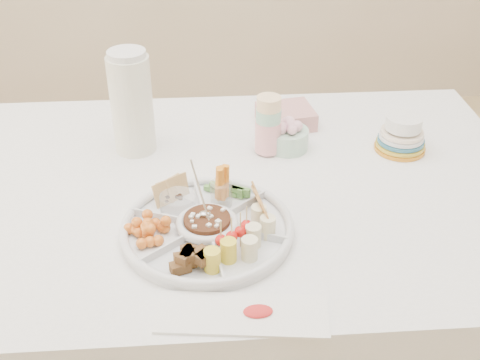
{
  "coord_description": "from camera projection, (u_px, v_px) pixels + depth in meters",
  "views": [
    {
      "loc": [
        -0.08,
        -1.26,
        1.6
      ],
      "look_at": [
        0.01,
        -0.1,
        0.83
      ],
      "focal_mm": 45.0,
      "sensor_mm": 36.0,
      "label": 1
    }
  ],
  "objects": [
    {
      "name": "banana_tomato",
      "position": [
        248.0,
        240.0,
        1.23
      ],
      "size": [
        0.14,
        0.14,
        0.09
      ],
      "primitive_type": null,
      "rotation": [
        0.0,
        0.0,
        -0.37
      ],
      "color": "#DFD76D",
      "rests_on": "party_tray"
    },
    {
      "name": "carrot_cucumber",
      "position": [
        225.0,
        180.0,
        1.41
      ],
      "size": [
        0.13,
        0.13,
        0.09
      ],
      "primitive_type": null,
      "rotation": [
        0.0,
        0.0,
        -0.37
      ],
      "color": "orange",
      "rests_on": "party_tray"
    },
    {
      "name": "dining_table",
      "position": [
        235.0,
        294.0,
        1.72
      ],
      "size": [
        1.52,
        1.02,
        0.76
      ],
      "primitive_type": "cube",
      "color": "white",
      "rests_on": "floor"
    },
    {
      "name": "flower_bowl",
      "position": [
        288.0,
        134.0,
        1.64
      ],
      "size": [
        0.15,
        0.15,
        0.09
      ],
      "primitive_type": "cylinder",
      "rotation": [
        0.0,
        0.0,
        -0.34
      ],
      "color": "silver",
      "rests_on": "dining_table"
    },
    {
      "name": "party_tray",
      "position": [
        207.0,
        226.0,
        1.33
      ],
      "size": [
        0.49,
        0.49,
        0.04
      ],
      "primitive_type": "cylinder",
      "rotation": [
        0.0,
        0.0,
        -0.37
      ],
      "color": "white",
      "rests_on": "dining_table"
    },
    {
      "name": "cup_stack",
      "position": [
        268.0,
        120.0,
        1.59
      ],
      "size": [
        0.08,
        0.08,
        0.19
      ],
      "primitive_type": "cylinder",
      "rotation": [
        0.0,
        0.0,
        0.18
      ],
      "color": "#A7BD9F",
      "rests_on": "dining_table"
    },
    {
      "name": "thermos",
      "position": [
        132.0,
        101.0,
        1.58
      ],
      "size": [
        0.11,
        0.11,
        0.29
      ],
      "primitive_type": "cylinder",
      "rotation": [
        0.0,
        0.0,
        -0.02
      ],
      "color": "silver",
      "rests_on": "dining_table"
    },
    {
      "name": "cherries",
      "position": [
        148.0,
        229.0,
        1.3
      ],
      "size": [
        0.14,
        0.14,
        0.04
      ],
      "primitive_type": null,
      "rotation": [
        0.0,
        0.0,
        -0.37
      ],
      "color": "orange",
      "rests_on": "party_tray"
    },
    {
      "name": "granola_chunks",
      "position": [
        186.0,
        258.0,
        1.22
      ],
      "size": [
        0.14,
        0.14,
        0.05
      ],
      "primitive_type": null,
      "rotation": [
        0.0,
        0.0,
        -0.37
      ],
      "color": "brown",
      "rests_on": "party_tray"
    },
    {
      "name": "bean_dip",
      "position": [
        207.0,
        223.0,
        1.33
      ],
      "size": [
        0.13,
        0.13,
        0.04
      ],
      "primitive_type": "cylinder",
      "rotation": [
        0.0,
        0.0,
        -0.37
      ],
      "color": "black",
      "rests_on": "party_tray"
    },
    {
      "name": "pita_raisins",
      "position": [
        171.0,
        194.0,
        1.4
      ],
      "size": [
        0.15,
        0.15,
        0.06
      ],
      "primitive_type": null,
      "rotation": [
        0.0,
        0.0,
        -0.37
      ],
      "color": "tan",
      "rests_on": "party_tray"
    },
    {
      "name": "tortillas",
      "position": [
        264.0,
        210.0,
        1.34
      ],
      "size": [
        0.12,
        0.12,
        0.05
      ],
      "primitive_type": null,
      "rotation": [
        0.0,
        0.0,
        -0.37
      ],
      "color": "olive",
      "rests_on": "party_tray"
    },
    {
      "name": "placemat",
      "position": [
        242.0,
        314.0,
        1.13
      ],
      "size": [
        0.34,
        0.15,
        0.01
      ],
      "primitive_type": "cube",
      "rotation": [
        0.0,
        0.0,
        -0.12
      ],
      "color": "white",
      "rests_on": "dining_table"
    },
    {
      "name": "plate_stack",
      "position": [
        402.0,
        135.0,
        1.63
      ],
      "size": [
        0.14,
        0.14,
        0.09
      ],
      "primitive_type": "cylinder",
      "rotation": [
        0.0,
        0.0,
        -0.04
      ],
      "color": "#F0C452",
      "rests_on": "dining_table"
    },
    {
      "name": "napkin_stack",
      "position": [
        286.0,
        117.0,
        1.76
      ],
      "size": [
        0.17,
        0.16,
        0.05
      ],
      "primitive_type": "cube",
      "rotation": [
        0.0,
        0.0,
        0.16
      ],
      "color": "#CF8A89",
      "rests_on": "dining_table"
    }
  ]
}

